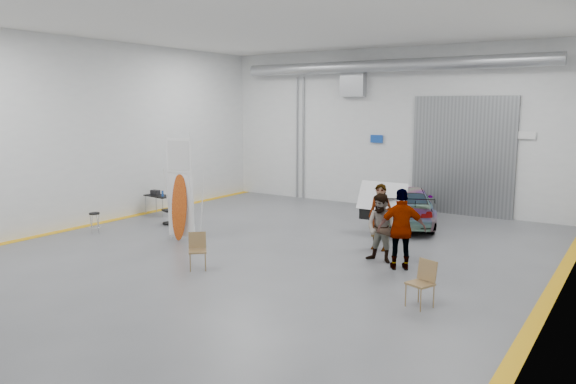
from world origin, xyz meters
The scene contains 13 objects.
ground centered at (0.00, 0.00, 0.00)m, with size 16.00×16.00×0.00m, color #55575C.
room_shell centered at (0.24, 2.22, 4.08)m, with size 14.02×16.18×6.01m.
sedan_car centered at (1.77, 5.29, 0.63)m, with size 1.78×4.37×1.27m, color white.
person_a centered at (2.38, 1.78, 0.91)m, with size 0.66×0.43×1.81m, color brown.
person_b centered at (2.90, 0.71, 0.87)m, with size 0.85×0.65×1.73m, color #456A7E.
person_c centered at (3.55, 0.39, 0.98)m, with size 1.13×0.47×1.96m, color #A76037.
surfboard_display centered at (-2.97, -0.31, 1.28)m, with size 0.89×0.31×3.15m.
folding_chair_near centered at (-0.52, -2.26, 0.27)m, with size 0.58×0.65×0.88m.
folding_chair_far centered at (4.81, -1.82, 0.29)m, with size 0.56×0.59×0.92m.
shop_stool centered at (-5.69, -1.16, 0.32)m, with size 0.33×0.33×0.65m.
work_table centered at (-6.31, 2.08, 0.69)m, with size 1.17×0.70×0.90m.
office_chair centered at (-4.77, 1.16, 0.41)m, with size 0.54×0.56×0.94m.
trunk_lid centered at (1.77, 3.36, 1.29)m, with size 1.48×0.90×0.04m, color silver.
Camera 1 is at (8.34, -12.00, 3.91)m, focal length 35.00 mm.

